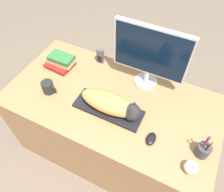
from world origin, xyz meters
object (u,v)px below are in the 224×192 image
book_stack (61,61)px  baseball (191,167)px  computer_mouse (151,139)px  coffee_mug (48,87)px  cat (113,104)px  keyboard (108,109)px  monitor (150,54)px  phone (100,56)px  pen_cup (203,150)px

book_stack → baseball: bearing=-19.0°
computer_mouse → coffee_mug: size_ratio=0.81×
cat → book_stack: (-0.55, 0.22, -0.04)m
keyboard → baseball: baseball is taller
monitor → baseball: size_ratio=6.48×
coffee_mug → monitor: bearing=33.6°
computer_mouse → cat: bearing=164.3°
computer_mouse → phone: bearing=141.5°
monitor → keyboard: bearing=-110.8°
pen_cup → baseball: pen_cup is taller
keyboard → book_stack: (-0.52, 0.22, 0.03)m
keyboard → phone: bearing=124.5°
computer_mouse → book_stack: size_ratio=0.43×
computer_mouse → baseball: size_ratio=1.19×
keyboard → coffee_mug: bearing=-174.7°
coffee_mug → phone: size_ratio=0.93×
coffee_mug → phone: 0.47m
phone → book_stack: 0.31m
pen_cup → book_stack: (-1.13, 0.25, -0.00)m
cat → book_stack: size_ratio=1.90×
baseball → cat: bearing=163.6°
baseball → phone: phone is taller
coffee_mug → baseball: coffee_mug is taller
cat → coffee_mug: size_ratio=3.60×
cat → pen_cup: pen_cup is taller
keyboard → cat: (0.03, 0.00, 0.07)m
computer_mouse → coffee_mug: 0.77m
keyboard → monitor: monitor is taller
baseball → keyboard: bearing=164.4°
monitor → computer_mouse: 0.53m
cat → computer_mouse: bearing=-15.7°
monitor → phone: bearing=173.1°
keyboard → pen_cup: 0.61m
book_stack → phone: bearing=34.4°
monitor → phone: monitor is taller
keyboard → monitor: bearing=69.2°
coffee_mug → baseball: size_ratio=1.47×
computer_mouse → phone: (-0.59, 0.47, 0.04)m
phone → baseball: bearing=-33.1°
keyboard → book_stack: size_ratio=2.14×
keyboard → computer_mouse: (0.33, -0.08, 0.00)m
coffee_mug → pen_cup: (1.06, 0.00, 0.00)m
computer_mouse → phone: size_ratio=0.75×
cat → coffee_mug: (-0.47, -0.04, -0.04)m
cat → pen_cup: 0.58m
computer_mouse → phone: 0.76m
cat → baseball: bearing=-16.4°
cat → pen_cup: (0.58, -0.04, -0.04)m
monitor → coffee_mug: bearing=-146.4°
book_stack → pen_cup: bearing=-12.6°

